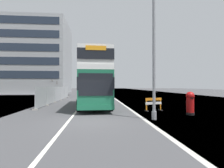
{
  "coord_description": "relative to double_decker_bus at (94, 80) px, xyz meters",
  "views": [
    {
      "loc": [
        0.44,
        -10.35,
        2.04
      ],
      "look_at": [
        1.72,
        4.96,
        2.2
      ],
      "focal_mm": 28.65,
      "sensor_mm": 36.0,
      "label": 1
    }
  ],
  "objects": [
    {
      "name": "bare_tree_far_verge_near",
      "position": [
        -9.35,
        26.45,
        -0.74
      ],
      "size": [
        2.3,
        2.15,
        3.75
      ],
      "color": "#4C3D2D",
      "rests_on": "ground"
    },
    {
      "name": "double_decker_bus",
      "position": [
        0.0,
        0.0,
        0.0
      ],
      "size": [
        3.18,
        10.35,
        5.0
      ],
      "color": "#196042",
      "rests_on": "ground"
    },
    {
      "name": "roadworks_barrier",
      "position": [
        4.88,
        -3.34,
        -2.02
      ],
      "size": [
        1.55,
        0.84,
        1.06
      ],
      "color": "orange",
      "rests_on": "ground"
    },
    {
      "name": "lamppost_foreground",
      "position": [
        3.74,
        -6.98,
        1.5
      ],
      "size": [
        0.29,
        0.7,
        8.79
      ],
      "color": "gray",
      "rests_on": "ground"
    },
    {
      "name": "car_oncoming_near",
      "position": [
        0.37,
        19.82,
        -1.59
      ],
      "size": [
        1.9,
        3.95,
        2.31
      ],
      "color": "silver",
      "rests_on": "ground"
    },
    {
      "name": "backdrop_office_block",
      "position": [
        -21.73,
        33.31,
        7.05
      ],
      "size": [
        27.73,
        14.99,
        19.4
      ],
      "color": "#9EA0A3",
      "rests_on": "ground"
    },
    {
      "name": "construction_site_fence",
      "position": [
        -4.91,
        6.45,
        -1.71
      ],
      "size": [
        0.44,
        17.2,
        1.98
      ],
      "color": "#A8AAAD",
      "rests_on": "ground"
    },
    {
      "name": "car_receding_far",
      "position": [
        -2.27,
        36.12,
        -1.63
      ],
      "size": [
        1.91,
        4.34,
        2.23
      ],
      "color": "navy",
      "rests_on": "ground"
    },
    {
      "name": "ground",
      "position": [
        0.5,
        -7.03,
        -2.71
      ],
      "size": [
        140.0,
        280.0,
        0.1
      ],
      "color": "#424244"
    },
    {
      "name": "car_receding_mid",
      "position": [
        0.52,
        26.38,
        -1.6
      ],
      "size": [
        1.91,
        4.28,
        2.25
      ],
      "color": "silver",
      "rests_on": "ground"
    },
    {
      "name": "bare_tree_far_verge_mid",
      "position": [
        -12.7,
        41.45,
        -0.06
      ],
      "size": [
        2.18,
        2.08,
        4.81
      ],
      "color": "#4C3D2D",
      "rests_on": "ground"
    },
    {
      "name": "red_pillar_postbox",
      "position": [
        6.82,
        -5.49,
        -1.77
      ],
      "size": [
        0.58,
        0.58,
        1.63
      ],
      "color": "black",
      "rests_on": "ground"
    }
  ]
}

